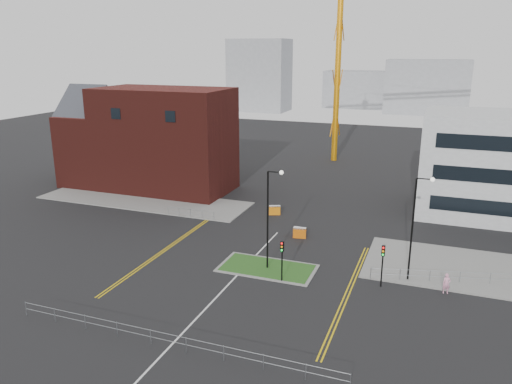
% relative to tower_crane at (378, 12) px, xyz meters
% --- Properties ---
extents(ground, '(200.00, 200.00, 0.00)m').
position_rel_tower_crane_xyz_m(ground, '(-3.86, -56.26, -24.72)').
color(ground, black).
rests_on(ground, ground).
extents(pavement_left, '(28.00, 8.00, 0.12)m').
position_rel_tower_crane_xyz_m(pavement_left, '(-23.86, -34.26, -24.66)').
color(pavement_left, slate).
rests_on(pavement_left, ground).
extents(pavement_right, '(24.00, 10.00, 0.12)m').
position_rel_tower_crane_xyz_m(pavement_right, '(18.14, -42.26, -24.66)').
color(pavement_right, slate).
rests_on(pavement_right, ground).
extents(island_kerb, '(8.60, 4.60, 0.08)m').
position_rel_tower_crane_xyz_m(island_kerb, '(-1.86, -48.26, -24.68)').
color(island_kerb, slate).
rests_on(island_kerb, ground).
extents(grass_island, '(8.00, 4.00, 0.12)m').
position_rel_tower_crane_xyz_m(grass_island, '(-1.86, -48.26, -24.66)').
color(grass_island, '#234F1A').
rests_on(grass_island, ground).
extents(brick_building, '(24.20, 10.07, 14.24)m').
position_rel_tower_crane_xyz_m(brick_building, '(-26.84, -28.26, -17.87)').
color(brick_building, '#471611').
rests_on(brick_building, ground).
extents(tower_crane, '(52.03, 12.11, 35.67)m').
position_rel_tower_crane_xyz_m(tower_crane, '(0.00, 0.00, 0.00)').
color(tower_crane, orange).
rests_on(tower_crane, ground).
extents(streetlamp_island, '(1.46, 0.36, 9.18)m').
position_rel_tower_crane_xyz_m(streetlamp_island, '(-1.64, -48.26, -19.30)').
color(streetlamp_island, black).
rests_on(streetlamp_island, ground).
extents(streetlamp_right_near, '(1.46, 0.36, 9.18)m').
position_rel_tower_crane_xyz_m(streetlamp_right_near, '(10.36, -46.26, -19.30)').
color(streetlamp_right_near, black).
rests_on(streetlamp_right_near, ground).
extents(traffic_light_island, '(0.28, 0.33, 3.65)m').
position_rel_tower_crane_xyz_m(traffic_light_island, '(0.14, -50.28, -22.15)').
color(traffic_light_island, black).
rests_on(traffic_light_island, ground).
extents(traffic_light_right, '(0.28, 0.33, 3.65)m').
position_rel_tower_crane_xyz_m(traffic_light_right, '(8.14, -48.28, -22.15)').
color(traffic_light_right, black).
rests_on(traffic_light_right, ground).
extents(railing_front, '(24.05, 0.05, 1.10)m').
position_rel_tower_crane_xyz_m(railing_front, '(-3.86, -62.26, -23.93)').
color(railing_front, gray).
rests_on(railing_front, ground).
extents(railing_left, '(6.05, 0.05, 1.10)m').
position_rel_tower_crane_xyz_m(railing_left, '(-14.86, -38.26, -23.97)').
color(railing_left, gray).
rests_on(railing_left, ground).
extents(railing_right, '(19.05, 5.05, 1.10)m').
position_rel_tower_crane_xyz_m(railing_right, '(16.64, -44.76, -23.94)').
color(railing_right, gray).
rests_on(railing_right, ground).
extents(centre_line, '(0.15, 30.00, 0.01)m').
position_rel_tower_crane_xyz_m(centre_line, '(-3.86, -54.26, -24.71)').
color(centre_line, silver).
rests_on(centre_line, ground).
extents(yellow_left_a, '(0.12, 24.00, 0.01)m').
position_rel_tower_crane_xyz_m(yellow_left_a, '(-12.86, -46.26, -24.71)').
color(yellow_left_a, gold).
rests_on(yellow_left_a, ground).
extents(yellow_left_b, '(0.12, 24.00, 0.01)m').
position_rel_tower_crane_xyz_m(yellow_left_b, '(-12.56, -46.26, -24.71)').
color(yellow_left_b, gold).
rests_on(yellow_left_b, ground).
extents(yellow_right_a, '(0.12, 20.00, 0.01)m').
position_rel_tower_crane_xyz_m(yellow_right_a, '(5.64, -50.26, -24.71)').
color(yellow_right_a, gold).
rests_on(yellow_right_a, ground).
extents(yellow_right_b, '(0.12, 20.00, 0.01)m').
position_rel_tower_crane_xyz_m(yellow_right_b, '(5.94, -50.26, -24.71)').
color(yellow_right_b, gold).
rests_on(yellow_right_b, ground).
extents(skyline_a, '(18.00, 12.00, 22.00)m').
position_rel_tower_crane_xyz_m(skyline_a, '(-43.86, 63.74, -13.72)').
color(skyline_a, gray).
rests_on(skyline_a, ground).
extents(skyline_b, '(24.00, 12.00, 16.00)m').
position_rel_tower_crane_xyz_m(skyline_b, '(6.14, 73.74, -16.72)').
color(skyline_b, gray).
rests_on(skyline_b, ground).
extents(skyline_d, '(30.00, 12.00, 12.00)m').
position_rel_tower_crane_xyz_m(skyline_d, '(-11.86, 83.74, -18.72)').
color(skyline_d, gray).
rests_on(skyline_d, ground).
extents(pedestrian, '(0.69, 0.53, 1.70)m').
position_rel_tower_crane_xyz_m(pedestrian, '(13.20, -47.61, -23.87)').
color(pedestrian, '#F09BBE').
rests_on(pedestrian, ground).
extents(barrier_left, '(1.41, 0.89, 1.12)m').
position_rel_tower_crane_xyz_m(barrier_left, '(-6.08, -33.64, -24.11)').
color(barrier_left, orange).
rests_on(barrier_left, ground).
extents(barrier_mid, '(1.21, 0.44, 1.01)m').
position_rel_tower_crane_xyz_m(barrier_mid, '(-1.38, -39.51, -24.17)').
color(barrier_mid, '#F0460D').
rests_on(barrier_mid, ground).
extents(barrier_right, '(1.40, 0.68, 1.13)m').
position_rel_tower_crane_xyz_m(barrier_right, '(-1.22, -39.91, -24.11)').
color(barrier_right, '#D25E0B').
rests_on(barrier_right, ground).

